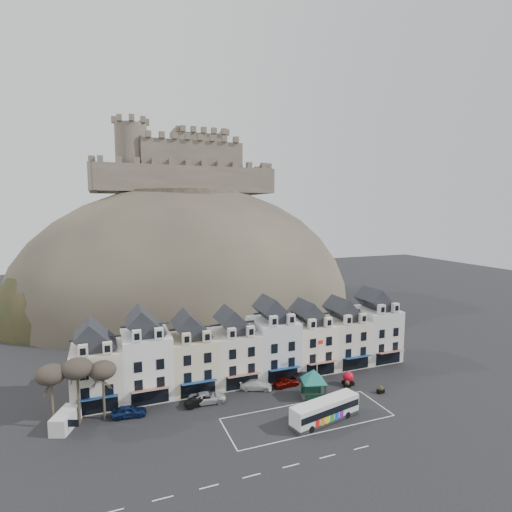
{
  "coord_description": "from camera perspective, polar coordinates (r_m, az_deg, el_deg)",
  "views": [
    {
      "loc": [
        -22.32,
        -42.74,
        27.28
      ],
      "look_at": [
        3.48,
        24.0,
        18.91
      ],
      "focal_mm": 28.0,
      "sensor_mm": 36.0,
      "label": 1
    }
  ],
  "objects": [
    {
      "name": "car_maroon",
      "position": [
        64.92,
        4.31,
        -17.5
      ],
      "size": [
        4.34,
        2.05,
        1.43
      ],
      "primitive_type": "imported",
      "rotation": [
        0.0,
        0.0,
        1.66
      ],
      "color": "#510704",
      "rests_on": "ground"
    },
    {
      "name": "flagpole",
      "position": [
        64.58,
        8.81,
        -14.34
      ],
      "size": [
        1.07,
        0.15,
        7.37
      ],
      "rotation": [
        0.0,
        0.0,
        0.08
      ],
      "color": "silver",
      "rests_on": "ground"
    },
    {
      "name": "white_van",
      "position": [
        59.04,
        -25.57,
        -20.37
      ],
      "size": [
        3.57,
        5.08,
        2.13
      ],
      "rotation": [
        0.0,
        0.0,
        -0.37
      ],
      "color": "silver",
      "rests_on": "ground"
    },
    {
      "name": "car_navy",
      "position": [
        58.97,
        -17.7,
        -20.37
      ],
      "size": [
        4.68,
        2.29,
        1.53
      ],
      "primitive_type": "imported",
      "rotation": [
        0.0,
        0.0,
        1.46
      ],
      "color": "#0D1B43",
      "rests_on": "ground"
    },
    {
      "name": "coach_bay_markings",
      "position": [
        57.19,
        7.39,
        -21.87
      ],
      "size": [
        22.0,
        7.5,
        0.01
      ],
      "primitive_type": "cube",
      "color": "silver",
      "rests_on": "ground"
    },
    {
      "name": "car_black",
      "position": [
        59.77,
        -8.27,
        -19.89
      ],
      "size": [
        3.92,
        1.91,
        1.24
      ],
      "primitive_type": "imported",
      "rotation": [
        0.0,
        0.0,
        1.74
      ],
      "color": "black",
      "rests_on": "ground"
    },
    {
      "name": "tree_left_far",
      "position": [
        57.4,
        -27.28,
        -14.89
      ],
      "size": [
        3.61,
        3.61,
        8.24
      ],
      "color": "#3A3125",
      "rests_on": "ground"
    },
    {
      "name": "bus_shelter",
      "position": [
        60.88,
        8.22,
        -16.57
      ],
      "size": [
        6.52,
        6.52,
        4.29
      ],
      "rotation": [
        0.0,
        0.0,
        -0.27
      ],
      "color": "#113321",
      "rests_on": "ground"
    },
    {
      "name": "townhouse_terrace",
      "position": [
        66.59,
        -0.19,
        -12.6
      ],
      "size": [
        54.4,
        9.35,
        11.8
      ],
      "color": "silver",
      "rests_on": "ground"
    },
    {
      "name": "castle_hill",
      "position": [
        117.34,
        -9.03,
        -6.8
      ],
      "size": [
        100.0,
        76.0,
        68.0
      ],
      "color": "#37302A",
      "rests_on": "ground"
    },
    {
      "name": "tree_left_near",
      "position": [
        57.13,
        -21.06,
        -15.06
      ],
      "size": [
        3.43,
        3.43,
        7.84
      ],
      "color": "#3A3125",
      "rests_on": "ground"
    },
    {
      "name": "planter_east",
      "position": [
        65.46,
        17.39,
        -17.75
      ],
      "size": [
        1.17,
        0.79,
        1.13
      ],
      "rotation": [
        0.0,
        0.0,
        0.07
      ],
      "color": "black",
      "rests_on": "ground"
    },
    {
      "name": "red_buoy",
      "position": [
        66.77,
        13.03,
        -16.61
      ],
      "size": [
        1.7,
        1.7,
        2.1
      ],
      "rotation": [
        0.0,
        0.0,
        0.07
      ],
      "color": "black",
      "rests_on": "ground"
    },
    {
      "name": "planter_west",
      "position": [
        66.1,
        12.9,
        -17.41
      ],
      "size": [
        1.08,
        0.71,
        1.02
      ],
      "rotation": [
        0.0,
        0.0,
        -0.13
      ],
      "color": "black",
      "rests_on": "ground"
    },
    {
      "name": "ground",
      "position": [
        55.4,
        6.09,
        -22.87
      ],
      "size": [
        300.0,
        300.0,
        0.0
      ],
      "primitive_type": "plane",
      "color": "black",
      "rests_on": "ground"
    },
    {
      "name": "car_charcoal",
      "position": [
        67.56,
        6.76,
        -16.57
      ],
      "size": [
        4.22,
        2.14,
        1.33
      ],
      "primitive_type": "imported",
      "rotation": [
        0.0,
        0.0,
        1.76
      ],
      "color": "black",
      "rests_on": "ground"
    },
    {
      "name": "car_silver",
      "position": [
        60.4,
        -6.95,
        -19.44
      ],
      "size": [
        5.41,
        2.85,
        1.48
      ],
      "primitive_type": "imported",
      "rotation": [
        0.0,
        0.0,
        1.49
      ],
      "color": "silver",
      "rests_on": "ground"
    },
    {
      "name": "tree_left_mid",
      "position": [
        57.0,
        -24.2,
        -14.51
      ],
      "size": [
        3.78,
        3.78,
        8.64
      ],
      "color": "#3A3125",
      "rests_on": "ground"
    },
    {
      "name": "car_white",
      "position": [
        63.81,
        -0.02,
        -17.92
      ],
      "size": [
        5.35,
        3.88,
        1.44
      ],
      "primitive_type": "imported",
      "rotation": [
        0.0,
        0.0,
        1.15
      ],
      "color": "silver",
      "rests_on": "ground"
    },
    {
      "name": "bus",
      "position": [
        55.93,
        9.84,
        -20.8
      ],
      "size": [
        10.32,
        4.37,
        2.84
      ],
      "rotation": [
        0.0,
        0.0,
        0.21
      ],
      "color": "#262628",
      "rests_on": "ground"
    },
    {
      "name": "castle",
      "position": [
        121.54,
        -10.44,
        12.67
      ],
      "size": [
        50.2,
        22.2,
        22.0
      ],
      "color": "brown",
      "rests_on": "ground"
    }
  ]
}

